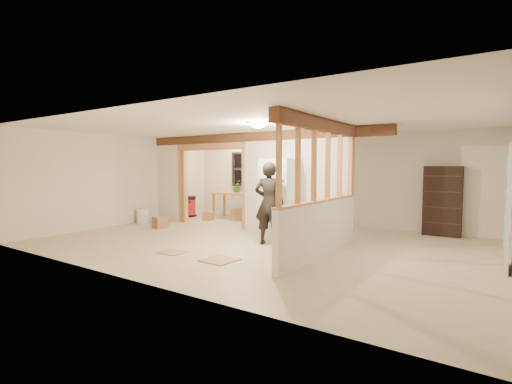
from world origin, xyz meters
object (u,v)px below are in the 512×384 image
Objects in this scene: shop_vac at (189,206)px; woman at (269,203)px; bookshelf at (442,201)px; refrigerator at (280,198)px; work_table at (234,205)px.

woman is at bearing -26.09° from shop_vac.
bookshelf is (7.35, 0.89, 0.48)m from shop_vac.
refrigerator reaches higher than bookshelf.
shop_vac is at bearing 162.10° from refrigerator.
bookshelf is at bearing -147.26° from woman.
refrigerator is at bearing -36.45° from work_table.
refrigerator is 1.04× the size of woman.
work_table is (-2.78, 1.85, -0.50)m from refrigerator.
refrigerator is at bearing -143.75° from bookshelf.
woman is 2.55× the size of shop_vac.
shop_vac is at bearing -40.17° from woman.
work_table is at bearing 146.30° from refrigerator.
work_table is at bearing -175.97° from bookshelf.
refrigerator reaches higher than shop_vac.
refrigerator reaches higher than woman.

